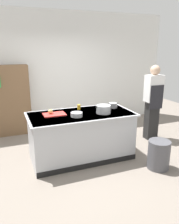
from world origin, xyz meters
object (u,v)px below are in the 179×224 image
(stock_pot, at_px, (104,109))
(person_chef, at_px, (153,101))
(onion, at_px, (50,111))
(mixing_bowl, at_px, (77,114))
(trash_bin, at_px, (159,155))
(juice_cup, at_px, (79,107))
(sauce_pan, at_px, (113,105))
(bookshelf, at_px, (6,101))

(stock_pot, xyz_separation_m, person_chef, (1.46, 0.46, -0.06))
(onion, bearing_deg, mixing_bowl, -34.69)
(stock_pot, bearing_deg, mixing_bowl, -178.34)
(onion, bearing_deg, trash_bin, -31.22)
(trash_bin, xyz_separation_m, person_chef, (0.72, 1.21, 0.65))
(stock_pot, distance_m, mixing_bowl, 0.54)
(mixing_bowl, bearing_deg, person_chef, 13.27)
(trash_bin, bearing_deg, person_chef, 59.43)
(juice_cup, relative_size, trash_bin, 0.19)
(sauce_pan, xyz_separation_m, person_chef, (1.11, 0.17, -0.04))
(onion, height_order, person_chef, person_chef)
(bookshelf, bearing_deg, mixing_bowl, -59.91)
(mixing_bowl, relative_size, juice_cup, 2.12)
(person_chef, relative_size, bookshelf, 1.01)
(mixing_bowl, height_order, person_chef, person_chef)
(sauce_pan, xyz_separation_m, trash_bin, (0.40, -1.05, -0.69))
(sauce_pan, relative_size, mixing_bowl, 1.13)
(stock_pot, relative_size, sauce_pan, 1.39)
(juice_cup, height_order, bookshelf, bookshelf)
(sauce_pan, distance_m, person_chef, 1.13)
(trash_bin, bearing_deg, juice_cup, 132.91)
(stock_pot, height_order, sauce_pan, stock_pot)
(mixing_bowl, bearing_deg, juice_cup, 65.91)
(onion, height_order, bookshelf, bookshelf)
(sauce_pan, bearing_deg, trash_bin, -69.20)
(juice_cup, bearing_deg, onion, -166.39)
(mixing_bowl, bearing_deg, trash_bin, -30.05)
(sauce_pan, distance_m, bookshelf, 2.60)
(stock_pot, bearing_deg, trash_bin, -45.51)
(stock_pot, bearing_deg, bookshelf, 130.78)
(juice_cup, height_order, person_chef, person_chef)
(person_chef, bearing_deg, mixing_bowl, 101.05)
(sauce_pan, relative_size, juice_cup, 2.41)
(stock_pot, relative_size, trash_bin, 0.65)
(onion, distance_m, trash_bin, 2.10)
(bookshelf, bearing_deg, sauce_pan, -39.21)
(sauce_pan, xyz_separation_m, mixing_bowl, (-0.88, -0.31, -0.01))
(juice_cup, xyz_separation_m, trash_bin, (1.09, -1.17, -0.69))
(trash_bin, bearing_deg, bookshelf, 131.87)
(sauce_pan, height_order, mixing_bowl, sauce_pan)
(stock_pot, xyz_separation_m, trash_bin, (0.74, -0.76, -0.72))
(juice_cup, bearing_deg, sauce_pan, -10.19)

